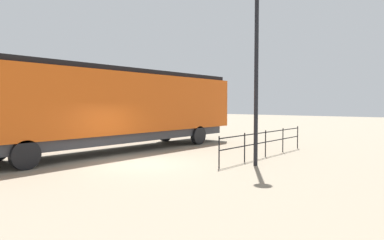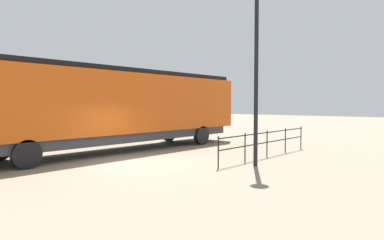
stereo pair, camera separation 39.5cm
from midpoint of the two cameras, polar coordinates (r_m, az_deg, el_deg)
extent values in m
plane|color=gray|center=(14.06, -8.24, -7.23)|extent=(120.00, 120.00, 0.00)
cube|color=#D15114|center=(17.67, -11.91, 2.80)|extent=(3.06, 15.94, 2.93)
cube|color=black|center=(22.17, 1.62, 1.69)|extent=(2.94, 2.99, 2.05)
cube|color=black|center=(17.74, -11.96, 7.92)|extent=(2.76, 15.31, 0.24)
cube|color=#38383D|center=(17.75, -11.86, -2.67)|extent=(2.76, 14.67, 0.45)
cylinder|color=black|center=(22.16, -3.41, -2.14)|extent=(0.30, 1.10, 1.10)
cylinder|color=black|center=(20.32, 2.14, -2.58)|extent=(0.30, 1.10, 1.10)
cylinder|color=black|center=(14.01, -25.31, -5.22)|extent=(0.30, 1.10, 1.10)
cylinder|color=black|center=(13.47, 11.53, 6.37)|extent=(0.16, 0.16, 6.58)
cube|color=black|center=(15.90, 13.19, -2.06)|extent=(0.04, 7.41, 0.04)
cube|color=black|center=(15.94, 13.17, -3.67)|extent=(0.04, 7.41, 0.04)
cylinder|color=black|center=(12.82, 5.31, -5.43)|extent=(0.05, 0.05, 1.22)
cylinder|color=black|center=(14.35, 9.67, -4.58)|extent=(0.05, 0.05, 1.22)
cylinder|color=black|center=(15.95, 13.17, -3.89)|extent=(0.05, 0.05, 1.22)
cylinder|color=black|center=(17.60, 16.01, -3.31)|extent=(0.05, 0.05, 1.22)
cylinder|color=black|center=(19.28, 18.36, -2.82)|extent=(0.05, 0.05, 1.22)
camera|label=1|loc=(0.20, -89.18, 0.04)|focal=31.80mm
camera|label=2|loc=(0.20, 90.82, -0.04)|focal=31.80mm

